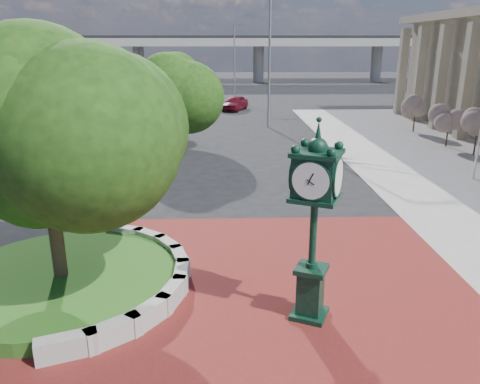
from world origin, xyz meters
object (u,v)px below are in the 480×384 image
street_lamp_near (273,50)px  street_lamp_far (236,56)px  post_clock (314,216)px  parked_car (235,103)px

street_lamp_near → street_lamp_far: (-2.32, 19.89, -0.91)m
post_clock → street_lamp_near: size_ratio=0.47×
street_lamp_near → street_lamp_far: bearing=96.6°
post_clock → street_lamp_near: (1.61, 26.76, 3.25)m
parked_car → street_lamp_far: 10.84m
parked_car → street_lamp_far: (0.34, 9.97, 4.23)m
parked_car → street_lamp_far: size_ratio=0.49×
parked_car → street_lamp_far: bearing=109.1°
parked_car → street_lamp_near: (2.66, -9.91, 5.14)m
street_lamp_near → street_lamp_far: 20.04m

